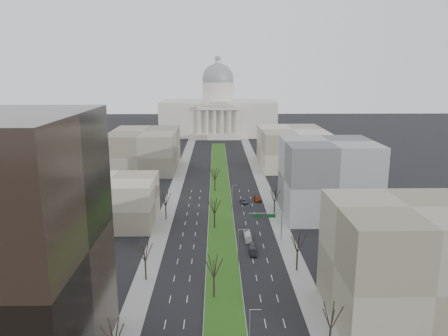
{
  "coord_description": "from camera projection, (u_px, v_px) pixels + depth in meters",
  "views": [
    {
      "loc": [
        -1.45,
        -41.55,
        45.83
      ],
      "look_at": [
        1.34,
        111.07,
        11.24
      ],
      "focal_mm": 35.0,
      "sensor_mm": 36.0,
      "label": 1
    }
  ],
  "objects": [
    {
      "name": "tree_median_a",
      "position": [
        214.0,
        266.0,
        88.09
      ],
      "size": [
        5.4,
        5.4,
        9.72
      ],
      "color": "black",
      "rests_on": "ground"
    },
    {
      "name": "box_van",
      "position": [
        248.0,
        236.0,
        119.89
      ],
      "size": [
        1.86,
        7.27,
        2.02
      ],
      "primitive_type": "imported",
      "rotation": [
        0.0,
        0.0,
        0.02
      ],
      "color": "white",
      "rests_on": "ground"
    },
    {
      "name": "car_black",
      "position": [
        253.0,
        252.0,
        110.06
      ],
      "size": [
        1.7,
        4.28,
        1.38
      ],
      "primitive_type": "imported",
      "rotation": [
        0.0,
        0.0,
        0.06
      ],
      "color": "black",
      "rests_on": "ground"
    },
    {
      "name": "tree_left_far",
      "position": [
        165.0,
        199.0,
        134.66
      ],
      "size": [
        5.28,
        5.28,
        9.5
      ],
      "color": "black",
      "rests_on": "ground"
    },
    {
      "name": "car_grey_far",
      "position": [
        244.0,
        201.0,
        152.82
      ],
      "size": [
        2.85,
        4.93,
        1.29
      ],
      "primitive_type": "imported",
      "rotation": [
        0.0,
        0.0,
        0.16
      ],
      "color": "#44484B",
      "rests_on": "ground"
    },
    {
      "name": "streetlamp_median_a",
      "position": [
        250.0,
        334.0,
        69.18
      ],
      "size": [
        1.9,
        0.2,
        9.16
      ],
      "color": "gray",
      "rests_on": "ground"
    },
    {
      "name": "building_grey_right",
      "position": [
        328.0,
        179.0,
        138.33
      ],
      "size": [
        28.0,
        26.0,
        24.0
      ],
      "primitive_type": "cube",
      "color": "slate",
      "rests_on": "ground"
    },
    {
      "name": "streetlamp_median_c",
      "position": [
        232.0,
        198.0,
        142.31
      ],
      "size": [
        1.9,
        0.2,
        9.16
      ],
      "color": "gray",
      "rests_on": "ground"
    },
    {
      "name": "tree_right_mid",
      "position": [
        298.0,
        242.0,
        100.1
      ],
      "size": [
        5.52,
        5.52,
        9.94
      ],
      "color": "black",
      "rests_on": "ground"
    },
    {
      "name": "tree_median_b",
      "position": [
        215.0,
        206.0,
        127.1
      ],
      "size": [
        5.4,
        5.4,
        9.72
      ],
      "color": "black",
      "rests_on": "ground"
    },
    {
      "name": "tree_left_mid",
      "position": [
        145.0,
        251.0,
        95.62
      ],
      "size": [
        5.4,
        5.4,
        9.72
      ],
      "color": "black",
      "rests_on": "ground"
    },
    {
      "name": "building_far_right",
      "position": [
        292.0,
        148.0,
        210.2
      ],
      "size": [
        30.0,
        40.0,
        18.0
      ],
      "primitive_type": "cube",
      "color": "tan",
      "rests_on": "ground"
    },
    {
      "name": "building_far_left",
      "position": [
        145.0,
        150.0,
        204.07
      ],
      "size": [
        30.0,
        40.0,
        18.0
      ],
      "primitive_type": "cube",
      "color": "gray",
      "rests_on": "ground"
    },
    {
      "name": "streetlamp_median_b",
      "position": [
        239.0,
        247.0,
        103.3
      ],
      "size": [
        1.9,
        0.2,
        9.16
      ],
      "color": "gray",
      "rests_on": "ground"
    },
    {
      "name": "sidewalk_left",
      "position": [
        168.0,
        212.0,
        142.98
      ],
      "size": [
        5.0,
        330.0,
        0.15
      ],
      "primitive_type": "cube",
      "color": "gray",
      "rests_on": "ground"
    },
    {
      "name": "capitol",
      "position": [
        218.0,
        112.0,
        309.94
      ],
      "size": [
        80.0,
        46.0,
        55.0
      ],
      "color": "beige",
      "rests_on": "ground"
    },
    {
      "name": "tree_right_near",
      "position": [
        331.0,
        316.0,
        70.95
      ],
      "size": [
        5.16,
        5.16,
        9.29
      ],
      "color": "black",
      "rests_on": "ground"
    },
    {
      "name": "ground",
      "position": [
        220.0,
        191.0,
        167.68
      ],
      "size": [
        600.0,
        600.0,
        0.0
      ],
      "primitive_type": "plane",
      "color": "black",
      "rests_on": "ground"
    },
    {
      "name": "sidewalk_right",
      "position": [
        274.0,
        212.0,
        143.6
      ],
      "size": [
        5.0,
        330.0,
        0.15
      ],
      "primitive_type": "cube",
      "color": "gray",
      "rests_on": "ground"
    },
    {
      "name": "car_red",
      "position": [
        257.0,
        199.0,
        155.4
      ],
      "size": [
        2.7,
        5.51,
        1.54
      ],
      "primitive_type": "imported",
      "rotation": [
        0.0,
        0.0,
        0.1
      ],
      "color": "maroon",
      "rests_on": "ground"
    },
    {
      "name": "car_grey_near",
      "position": [
        252.0,
        246.0,
        113.79
      ],
      "size": [
        1.94,
        4.41,
        1.48
      ],
      "primitive_type": "imported",
      "rotation": [
        0.0,
        0.0,
        -0.05
      ],
      "color": "#46484E",
      "rests_on": "ground"
    },
    {
      "name": "tree_right_far",
      "position": [
        275.0,
        195.0,
        139.24
      ],
      "size": [
        5.04,
        5.04,
        9.07
      ],
      "color": "black",
      "rests_on": "ground"
    },
    {
      "name": "tree_left_near",
      "position": [
        114.0,
        333.0,
        66.45
      ],
      "size": [
        5.1,
        5.1,
        9.18
      ],
      "color": "black",
      "rests_on": "ground"
    },
    {
      "name": "mast_arm_signs",
      "position": [
        272.0,
        220.0,
        117.84
      ],
      "size": [
        9.12,
        0.24,
        8.09
      ],
      "color": "gray",
      "rests_on": "ground"
    },
    {
      "name": "median",
      "position": [
        220.0,
        192.0,
        166.67
      ],
      "size": [
        8.0,
        222.03,
        0.2
      ],
      "color": "#999993",
      "rests_on": "ground"
    },
    {
      "name": "tree_median_c",
      "position": [
        215.0,
        174.0,
        166.1
      ],
      "size": [
        5.4,
        5.4,
        9.72
      ],
      "color": "black",
      "rests_on": "ground"
    },
    {
      "name": "building_tan_right",
      "position": [
        404.0,
        264.0,
        80.03
      ],
      "size": [
        26.0,
        24.0,
        22.0
      ],
      "primitive_type": "cube",
      "color": "gray",
      "rests_on": "ground"
    },
    {
      "name": "building_beige_left",
      "position": [
        112.0,
        201.0,
        131.42
      ],
      "size": [
        26.0,
        22.0,
        14.0
      ],
      "primitive_type": "cube",
      "color": "tan",
      "rests_on": "ground"
    }
  ]
}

